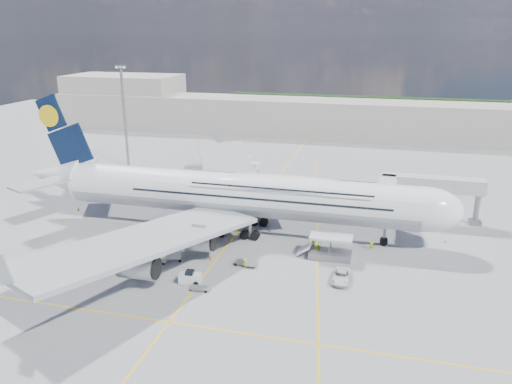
% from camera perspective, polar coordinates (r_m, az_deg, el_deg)
% --- Properties ---
extents(ground, '(300.00, 300.00, 0.00)m').
position_cam_1_polar(ground, '(79.81, -4.07, -7.07)').
color(ground, gray).
rests_on(ground, ground).
extents(taxi_line_main, '(0.25, 220.00, 0.01)m').
position_cam_1_polar(taxi_line_main, '(79.81, -4.07, -7.07)').
color(taxi_line_main, yellow).
rests_on(taxi_line_main, ground).
extents(taxi_line_cross, '(120.00, 0.25, 0.01)m').
position_cam_1_polar(taxi_line_cross, '(63.51, -9.91, -14.45)').
color(taxi_line_cross, yellow).
rests_on(taxi_line_cross, ground).
extents(taxi_line_diag, '(14.16, 99.06, 0.01)m').
position_cam_1_polar(taxi_line_diag, '(85.91, 7.00, -5.27)').
color(taxi_line_diag, yellow).
rests_on(taxi_line_diag, ground).
extents(airliner, '(77.26, 79.15, 23.71)m').
position_cam_1_polar(airliner, '(86.06, -1.92, -0.20)').
color(airliner, white).
rests_on(airliner, ground).
extents(jet_bridge, '(18.80, 12.10, 8.50)m').
position_cam_1_polar(jet_bridge, '(93.56, 17.70, 0.43)').
color(jet_bridge, '#B7B7BC').
rests_on(jet_bridge, ground).
extents(cargo_loader, '(8.53, 3.20, 3.67)m').
position_cam_1_polar(cargo_loader, '(78.67, 8.38, -6.61)').
color(cargo_loader, silver).
rests_on(cargo_loader, ground).
extents(light_mast, '(3.00, 0.70, 25.50)m').
position_cam_1_polar(light_mast, '(131.50, -14.79, 8.47)').
color(light_mast, gray).
rests_on(light_mast, ground).
extents(terminal, '(180.00, 16.00, 12.00)m').
position_cam_1_polar(terminal, '(167.38, 6.22, 8.41)').
color(terminal, '#B2AD9E').
rests_on(terminal, ground).
extents(hangar, '(40.00, 22.00, 18.00)m').
position_cam_1_polar(hangar, '(194.12, -14.75, 10.16)').
color(hangar, '#B2AD9E').
rests_on(hangar, ground).
extents(tree_line, '(160.00, 6.00, 8.00)m').
position_cam_1_polar(tree_line, '(211.18, 18.98, 9.01)').
color(tree_line, '#193814').
rests_on(tree_line, ground).
extents(dolly_row_a, '(3.20, 1.82, 0.46)m').
position_cam_1_polar(dolly_row_a, '(78.62, -17.57, -8.06)').
color(dolly_row_a, gray).
rests_on(dolly_row_a, ground).
extents(dolly_row_b, '(3.23, 2.26, 1.86)m').
position_cam_1_polar(dolly_row_b, '(78.30, -9.36, -6.99)').
color(dolly_row_b, gray).
rests_on(dolly_row_b, ground).
extents(dolly_row_c, '(3.06, 1.92, 0.42)m').
position_cam_1_polar(dolly_row_c, '(78.14, -11.16, -7.70)').
color(dolly_row_c, gray).
rests_on(dolly_row_c, ground).
extents(dolly_back, '(3.48, 2.14, 0.48)m').
position_cam_1_polar(dolly_back, '(87.15, -16.64, -5.32)').
color(dolly_back, gray).
rests_on(dolly_back, ground).
extents(dolly_nose_far, '(3.63, 2.23, 0.50)m').
position_cam_1_polar(dolly_nose_far, '(75.94, -1.21, -8.07)').
color(dolly_nose_far, gray).
rests_on(dolly_nose_far, ground).
extents(dolly_nose_near, '(2.83, 1.72, 0.39)m').
position_cam_1_polar(dolly_nose_near, '(69.67, -6.47, -10.84)').
color(dolly_nose_near, gray).
rests_on(dolly_nose_near, ground).
extents(baggage_tug, '(3.17, 1.76, 1.89)m').
position_cam_1_polar(baggage_tug, '(71.28, -7.55, -9.69)').
color(baggage_tug, silver).
rests_on(baggage_tug, ground).
extents(catering_truck_inner, '(7.71, 3.90, 4.40)m').
position_cam_1_polar(catering_truck_inner, '(99.40, -0.88, -0.56)').
color(catering_truck_inner, gray).
rests_on(catering_truck_inner, ground).
extents(catering_truck_outer, '(8.04, 4.10, 4.58)m').
position_cam_1_polar(catering_truck_outer, '(121.95, -1.53, 3.01)').
color(catering_truck_outer, gray).
rests_on(catering_truck_outer, ground).
extents(service_van, '(2.61, 5.25, 1.43)m').
position_cam_1_polar(service_van, '(72.28, 9.71, -9.50)').
color(service_van, silver).
rests_on(service_van, ground).
extents(crew_nose, '(0.84, 0.78, 1.93)m').
position_cam_1_polar(crew_nose, '(82.64, 13.06, -5.87)').
color(crew_nose, '#B0E117').
rests_on(crew_nose, ground).
extents(crew_loader, '(1.16, 1.20, 1.95)m').
position_cam_1_polar(crew_loader, '(79.11, 7.12, -6.63)').
color(crew_loader, '#A8E017').
rests_on(crew_loader, ground).
extents(crew_wing, '(0.49, 1.06, 1.76)m').
position_cam_1_polar(crew_wing, '(78.02, -13.42, -7.46)').
color(crew_wing, '#C0E117').
rests_on(crew_wing, ground).
extents(crew_van, '(0.89, 1.07, 1.87)m').
position_cam_1_polar(crew_van, '(80.81, 6.56, -6.09)').
color(crew_van, '#A9DD17').
rests_on(crew_van, ground).
extents(crew_tug, '(1.15, 0.91, 1.56)m').
position_cam_1_polar(crew_tug, '(74.79, -1.25, -8.18)').
color(crew_tug, '#BDDB17').
rests_on(crew_tug, ground).
extents(cone_nose, '(0.40, 0.40, 0.52)m').
position_cam_1_polar(cone_nose, '(89.33, 20.84, -5.27)').
color(cone_nose, orange).
rests_on(cone_nose, ground).
extents(cone_wing_left_inner, '(0.41, 0.41, 0.52)m').
position_cam_1_polar(cone_wing_left_inner, '(103.70, -8.19, -1.01)').
color(cone_wing_left_inner, orange).
rests_on(cone_wing_left_inner, ground).
extents(cone_wing_left_outer, '(0.50, 0.50, 0.63)m').
position_cam_1_polar(cone_wing_left_outer, '(114.36, -3.43, 1.00)').
color(cone_wing_left_outer, orange).
rests_on(cone_wing_left_outer, ground).
extents(cone_wing_right_inner, '(0.47, 0.47, 0.59)m').
position_cam_1_polar(cone_wing_right_inner, '(77.90, -5.24, -7.53)').
color(cone_wing_right_inner, orange).
rests_on(cone_wing_right_inner, ground).
extents(cone_wing_right_outer, '(0.41, 0.41, 0.52)m').
position_cam_1_polar(cone_wing_right_outer, '(75.02, -22.05, -9.98)').
color(cone_wing_right_outer, orange).
rests_on(cone_wing_right_outer, ground).
extents(cone_tail, '(0.47, 0.47, 0.59)m').
position_cam_1_polar(cone_tail, '(103.96, -19.64, -1.85)').
color(cone_tail, orange).
rests_on(cone_tail, ground).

